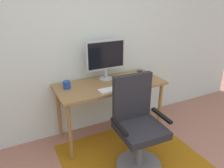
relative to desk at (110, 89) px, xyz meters
The scene contains 9 objects.
wall_back 0.81m from the desk, 135.27° to the left, with size 6.00×0.10×2.60m, color silver.
area_rug 0.92m from the desk, 89.79° to the right, with size 1.56×1.41×0.01m, color #92590E.
desk is the anchor object (origin of this frame).
monitor 0.43m from the desk, 84.23° to the left, with size 0.53×0.18×0.52m.
keyboard 0.23m from the desk, 94.30° to the right, with size 0.43×0.13×0.02m, color white.
computer_mouse 0.38m from the desk, 26.73° to the right, with size 0.06×0.10×0.03m, color black.
coffee_cup 0.56m from the desk, behind, with size 0.09×0.09×0.09m, color #1D3F94.
cell_phone 0.61m from the desk, 15.69° to the left, with size 0.07×0.14×0.01m, color black.
office_chair 0.69m from the desk, 89.58° to the right, with size 0.56×0.50×1.05m.
Camera 1 is at (-0.77, -0.49, 1.83)m, focal length 35.31 mm.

